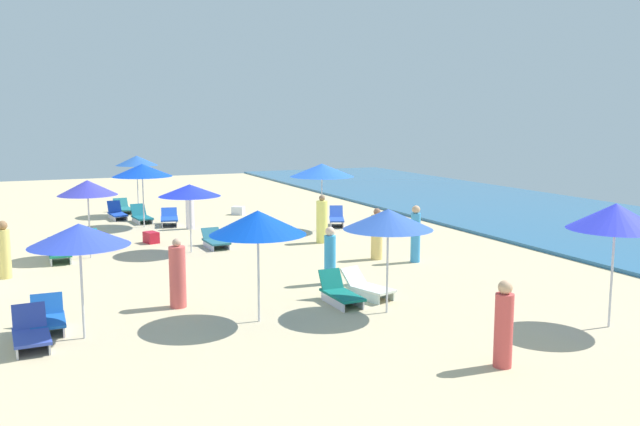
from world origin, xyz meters
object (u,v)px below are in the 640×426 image
(lounge_chair_0_1, at_px, (141,217))
(umbrella_8, at_px, (190,190))
(umbrella_0, at_px, (142,170))
(umbrella_6, at_px, (616,217))
(lounge_chair_2_1, at_px, (60,253))
(beachgoer_7, at_px, (330,257))
(umbrella_4, at_px, (137,161))
(lounge_chair_7_1, at_px, (31,334))
(lounge_chair_3_0, at_px, (337,219))
(lounge_chair_8_0, at_px, (215,241))
(lounge_chair_7_0, at_px, (48,319))
(lounge_chair_4_0, at_px, (123,208))
(cooler_box_0, at_px, (238,211))
(lounge_chair_2_0, at_px, (98,242))
(lounge_chair_5_1, at_px, (367,287))
(beachgoer_1, at_px, (190,211))
(beachgoer_6, at_px, (4,251))
(beachgoer_3, at_px, (504,326))
(cooler_box_1, at_px, (151,237))
(umbrella_2, at_px, (87,188))
(beachgoer_5, at_px, (416,235))
(beachgoer_2, at_px, (322,221))
(umbrella_5, at_px, (388,219))
(lounge_chair_4_1, at_px, (117,213))
(umbrella_3, at_px, (322,170))
(lounge_chair_5_0, at_px, (340,293))
(umbrella_1, at_px, (258,223))
(beachgoer_4, at_px, (377,236))
(lounge_chair_0_0, at_px, (169,219))
(beachgoer_0, at_px, (178,276))

(lounge_chair_0_1, xyz_separation_m, umbrella_8, (6.99, 0.53, 1.79))
(umbrella_0, distance_m, umbrella_6, 18.38)
(lounge_chair_2_1, height_order, beachgoer_7, beachgoer_7)
(umbrella_4, relative_size, lounge_chair_7_1, 1.87)
(lounge_chair_3_0, bearing_deg, lounge_chair_8_0, -133.64)
(umbrella_6, height_order, lounge_chair_7_0, umbrella_6)
(lounge_chair_4_0, height_order, cooler_box_0, lounge_chair_4_0)
(lounge_chair_2_0, bearing_deg, lounge_chair_5_1, -82.44)
(beachgoer_1, xyz_separation_m, beachgoer_6, (6.08, -6.45, 0.04))
(umbrella_4, height_order, beachgoer_3, umbrella_4)
(umbrella_0, height_order, lounge_chair_8_0, umbrella_0)
(cooler_box_1, bearing_deg, umbrella_6, -168.82)
(umbrella_8, distance_m, beachgoer_1, 4.88)
(beachgoer_3, xyz_separation_m, beachgoer_7, (-6.65, -0.37, -0.01))
(lounge_chair_5_1, relative_size, umbrella_8, 0.68)
(umbrella_2, height_order, umbrella_8, umbrella_2)
(beachgoer_6, bearing_deg, umbrella_2, 132.58)
(umbrella_4, bearing_deg, beachgoer_5, 25.28)
(beachgoer_5, bearing_deg, cooler_box_0, 27.71)
(umbrella_2, distance_m, beachgoer_2, 7.84)
(umbrella_5, bearing_deg, lounge_chair_4_1, -166.91)
(umbrella_3, distance_m, lounge_chair_5_0, 10.48)
(umbrella_2, relative_size, beachgoer_7, 1.60)
(umbrella_3, height_order, beachgoer_7, umbrella_3)
(umbrella_1, height_order, lounge_chair_4_0, umbrella_1)
(umbrella_1, distance_m, beachgoer_3, 5.47)
(umbrella_4, height_order, lounge_chair_5_1, umbrella_4)
(beachgoer_7, bearing_deg, lounge_chair_5_0, -8.95)
(umbrella_0, bearing_deg, beachgoer_1, 54.44)
(umbrella_8, bearing_deg, lounge_chair_4_1, -170.82)
(lounge_chair_4_1, distance_m, lounge_chair_8_0, 8.17)
(umbrella_2, xyz_separation_m, lounge_chair_7_0, (7.26, -1.43, -1.95))
(lounge_chair_2_1, xyz_separation_m, lounge_chair_4_0, (-9.94, 3.11, -0.04))
(lounge_chair_0_1, xyz_separation_m, lounge_chair_4_1, (-1.36, -0.82, -0.00))
(cooler_box_1, bearing_deg, lounge_chair_8_0, -149.20)
(lounge_chair_4_1, bearing_deg, umbrella_0, -80.47)
(beachgoer_3, bearing_deg, cooler_box_1, 11.86)
(lounge_chair_5_1, distance_m, umbrella_8, 7.87)
(beachgoer_4, bearing_deg, umbrella_2, -19.05)
(lounge_chair_0_1, height_order, umbrella_8, umbrella_8)
(lounge_chair_0_0, bearing_deg, lounge_chair_2_0, -118.27)
(umbrella_4, height_order, lounge_chair_4_0, umbrella_4)
(umbrella_0, relative_size, lounge_chair_2_0, 1.85)
(lounge_chair_0_0, xyz_separation_m, lounge_chair_2_1, (5.63, -4.40, -0.00))
(lounge_chair_5_0, bearing_deg, umbrella_5, -60.04)
(umbrella_4, xyz_separation_m, cooler_box_0, (1.58, 4.15, -2.26))
(umbrella_0, relative_size, lounge_chair_2_1, 1.96)
(umbrella_8, distance_m, beachgoer_0, 6.52)
(lounge_chair_2_0, distance_m, lounge_chair_8_0, 3.92)
(lounge_chair_0_1, xyz_separation_m, beachgoer_7, (12.55, 2.99, 0.49))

